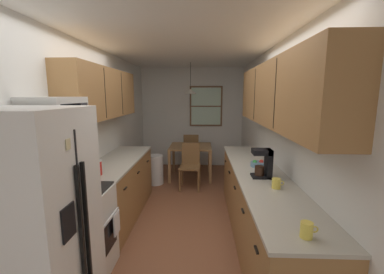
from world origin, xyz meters
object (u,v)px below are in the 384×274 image
microwave_over_range (56,114)px  storage_canister (97,168)px  dining_table (191,151)px  dining_chair_far (191,150)px  trash_bin (156,170)px  fruit_bowl (258,164)px  dining_chair_near (190,164)px  stove_range (77,233)px  refrigerator (32,233)px  mug_spare (276,183)px  mug_by_coffeemaker (307,230)px  table_serving_bowl (190,145)px  coffee_maker (264,163)px

microwave_over_range → storage_canister: microwave_over_range is taller
dining_table → dining_chair_far: dining_chair_far is taller
trash_bin → fruit_bowl: 2.52m
dining_table → fruit_bowl: 2.41m
dining_chair_near → storage_canister: storage_canister is taller
stove_range → dining_chair_far: size_ratio=1.22×
refrigerator → storage_canister: bearing=92.9°
mug_spare → fruit_bowl: size_ratio=0.63×
mug_by_coffeemaker → dining_chair_far: bearing=102.3°
microwave_over_range → mug_spare: bearing=5.6°
dining_table → mug_by_coffeemaker: 4.00m
dining_chair_far → fruit_bowl: (1.03, -2.80, 0.44)m
storage_canister → table_serving_bowl: 2.73m
dining_chair_near → mug_spare: mug_spare is taller
coffee_maker → mug_spare: coffee_maker is taller
dining_chair_near → trash_bin: bearing=165.5°
dining_chair_far → storage_canister: size_ratio=4.89×
stove_range → dining_chair_near: (1.03, 2.54, 0.03)m
stove_range → fruit_bowl: bearing=26.5°
mug_spare → fruit_bowl: 0.80m
refrigerator → dining_chair_near: (0.97, 3.24, -0.39)m
stove_range → fruit_bowl: 2.31m
trash_bin → fruit_bowl: (1.73, -1.71, 0.63)m
coffee_maker → table_serving_bowl: (-0.98, 2.52, -0.31)m
dining_chair_far → trash_bin: 1.30m
dining_chair_near → table_serving_bowl: (-0.02, 0.55, 0.26)m
microwave_over_range → dining_chair_near: bearing=65.7°
mug_by_coffeemaker → fruit_bowl: 1.71m
coffee_maker → mug_by_coffeemaker: (-0.02, -1.26, -0.12)m
mug_by_coffeemaker → fruit_bowl: size_ratio=0.60×
microwave_over_range → storage_canister: size_ratio=3.11×
dining_table → coffee_maker: size_ratio=2.73×
mug_spare → storage_canister: bearing=170.2°
trash_bin → refrigerator: bearing=-93.9°
refrigerator → dining_table: refrigerator is taller
refrigerator → coffee_maker: (1.93, 1.27, 0.19)m
dining_chair_near → mug_by_coffeemaker: size_ratio=7.45×
microwave_over_range → mug_spare: (2.15, 0.21, -0.72)m
dining_chair_far → storage_canister: storage_canister is taller
coffee_maker → fruit_bowl: 0.47m
stove_range → dining_chair_far: stove_range is taller
refrigerator → dining_chair_near: bearing=73.3°
table_serving_bowl → mug_by_coffeemaker: bearing=-75.6°
microwave_over_range → fruit_bowl: bearing=25.3°
dining_chair_far → mug_spare: size_ratio=7.10×
stove_range → dining_chair_near: 2.74m
stove_range → dining_chair_far: (0.99, 3.81, 0.03)m
dining_table → mug_spare: bearing=-70.8°
mug_spare → fruit_bowl: bearing=91.0°
refrigerator → table_serving_bowl: refrigerator is taller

